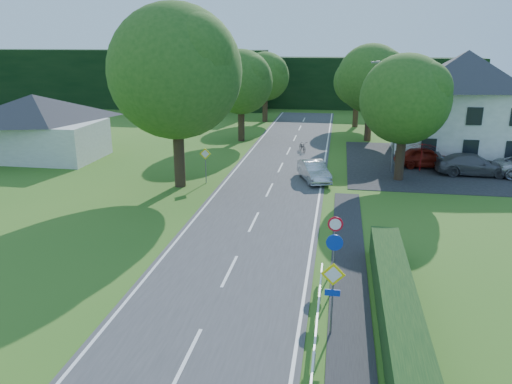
% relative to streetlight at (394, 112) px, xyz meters
% --- Properties ---
extents(road, '(7.00, 80.00, 0.04)m').
position_rel_streetlight_xyz_m(road, '(-8.06, -10.00, -4.44)').
color(road, '#3A393C').
rests_on(road, ground).
extents(parking_pad, '(14.00, 16.00, 0.04)m').
position_rel_streetlight_xyz_m(parking_pad, '(3.94, 3.00, -4.44)').
color(parking_pad, black).
rests_on(parking_pad, ground).
extents(line_edge_left, '(0.12, 80.00, 0.01)m').
position_rel_streetlight_xyz_m(line_edge_left, '(-11.31, -10.00, -4.42)').
color(line_edge_left, white).
rests_on(line_edge_left, road).
extents(line_edge_right, '(0.12, 80.00, 0.01)m').
position_rel_streetlight_xyz_m(line_edge_right, '(-4.81, -10.00, -4.42)').
color(line_edge_right, white).
rests_on(line_edge_right, road).
extents(line_centre, '(0.12, 80.00, 0.01)m').
position_rel_streetlight_xyz_m(line_centre, '(-8.06, -10.00, -4.42)').
color(line_centre, white).
rests_on(line_centre, road).
extents(tree_main, '(9.40, 9.40, 11.64)m').
position_rel_streetlight_xyz_m(tree_main, '(-14.06, -6.00, 1.36)').
color(tree_main, '#275118').
rests_on(tree_main, ground).
extents(tree_left_far, '(7.00, 7.00, 8.58)m').
position_rel_streetlight_xyz_m(tree_left_far, '(-13.06, 10.00, -0.17)').
color(tree_left_far, '#275118').
rests_on(tree_left_far, ground).
extents(tree_right_far, '(7.40, 7.40, 9.09)m').
position_rel_streetlight_xyz_m(tree_right_far, '(-1.06, 12.00, 0.08)').
color(tree_right_far, '#275118').
rests_on(tree_right_far, ground).
extents(tree_left_back, '(6.60, 6.60, 8.07)m').
position_rel_streetlight_xyz_m(tree_left_back, '(-12.56, 22.00, -0.43)').
color(tree_left_back, '#275118').
rests_on(tree_left_back, ground).
extents(tree_right_back, '(6.20, 6.20, 7.56)m').
position_rel_streetlight_xyz_m(tree_right_back, '(-2.06, 20.00, -0.68)').
color(tree_right_back, '#275118').
rests_on(tree_right_back, ground).
extents(tree_right_mid, '(7.00, 7.00, 8.58)m').
position_rel_streetlight_xyz_m(tree_right_mid, '(0.44, -2.00, -0.17)').
color(tree_right_mid, '#275118').
rests_on(tree_right_mid, ground).
extents(treeline_left, '(44.00, 6.00, 8.00)m').
position_rel_streetlight_xyz_m(treeline_left, '(-36.06, 32.00, -0.46)').
color(treeline_left, black).
rests_on(treeline_left, ground).
extents(treeline_right, '(30.00, 5.00, 7.00)m').
position_rel_streetlight_xyz_m(treeline_right, '(-0.06, 36.00, -0.96)').
color(treeline_right, black).
rests_on(treeline_right, ground).
extents(bungalow_left, '(11.00, 6.50, 5.20)m').
position_rel_streetlight_xyz_m(bungalow_left, '(-28.06, 0.00, -1.75)').
color(bungalow_left, '#B6B6B2').
rests_on(bungalow_left, ground).
extents(house_white, '(10.60, 8.40, 8.60)m').
position_rel_streetlight_xyz_m(house_white, '(5.94, 6.00, -0.06)').
color(house_white, silver).
rests_on(house_white, ground).
extents(streetlight, '(2.03, 0.18, 8.00)m').
position_rel_streetlight_xyz_m(streetlight, '(0.00, 0.00, 0.00)').
color(streetlight, slate).
rests_on(streetlight, ground).
extents(sign_priority_right, '(0.78, 0.09, 2.59)m').
position_rel_streetlight_xyz_m(sign_priority_right, '(-3.76, -22.02, -2.67)').
color(sign_priority_right, slate).
rests_on(sign_priority_right, ground).
extents(sign_roundabout, '(0.64, 0.08, 2.37)m').
position_rel_streetlight_xyz_m(sign_roundabout, '(-3.76, -19.02, -2.79)').
color(sign_roundabout, slate).
rests_on(sign_roundabout, ground).
extents(sign_speed_limit, '(0.64, 0.11, 2.37)m').
position_rel_streetlight_xyz_m(sign_speed_limit, '(-3.76, -17.03, -2.70)').
color(sign_speed_limit, slate).
rests_on(sign_speed_limit, ground).
extents(sign_priority_left, '(0.78, 0.09, 2.44)m').
position_rel_streetlight_xyz_m(sign_priority_left, '(-12.56, -5.02, -2.75)').
color(sign_priority_left, slate).
rests_on(sign_priority_left, ground).
extents(moving_car, '(2.68, 4.39, 1.37)m').
position_rel_streetlight_xyz_m(moving_car, '(-5.36, -3.29, -3.74)').
color(moving_car, '#B2B3B7').
rests_on(moving_car, road).
extents(motorcycle, '(1.15, 1.79, 0.89)m').
position_rel_streetlight_xyz_m(motorcycle, '(-6.85, 6.00, -3.98)').
color(motorcycle, black).
rests_on(motorcycle, road).
extents(parked_car_red, '(4.70, 2.20, 1.55)m').
position_rel_streetlight_xyz_m(parked_car_red, '(2.79, 1.98, -3.65)').
color(parked_car_red, maroon).
rests_on(parked_car_red, parking_pad).
extents(parked_car_silver_a, '(4.98, 2.91, 1.55)m').
position_rel_streetlight_xyz_m(parked_car_silver_a, '(3.22, 7.00, -3.65)').
color(parked_car_silver_a, silver).
rests_on(parked_car_silver_a, parking_pad).
extents(parked_car_grey, '(5.17, 2.13, 1.50)m').
position_rel_streetlight_xyz_m(parked_car_grey, '(5.79, 0.18, -3.68)').
color(parked_car_grey, '#545359').
rests_on(parked_car_grey, parking_pad).
extents(parasol, '(2.91, 2.94, 2.13)m').
position_rel_streetlight_xyz_m(parasol, '(2.27, 0.60, -3.36)').
color(parasol, '#B20E12').
rests_on(parasol, parking_pad).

